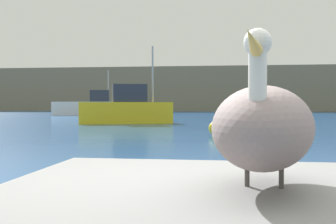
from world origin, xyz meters
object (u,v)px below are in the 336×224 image
at_px(fishing_boat_white, 90,106).
at_px(mooring_buoy, 216,128).
at_px(pelican, 263,127).
at_px(fishing_boat_yellow, 126,109).

relative_size(fishing_boat_white, mooring_buoy, 13.06).
height_order(pelican, mooring_buoy, pelican).
relative_size(pelican, mooring_buoy, 2.56).
xyz_separation_m(fishing_boat_white, mooring_buoy, (14.15, -26.29, -0.66)).
xyz_separation_m(fishing_boat_white, fishing_boat_yellow, (8.09, -16.97, 0.02)).
height_order(fishing_boat_white, fishing_boat_yellow, fishing_boat_yellow).
xyz_separation_m(pelican, fishing_boat_white, (-14.87, 41.78, -0.29)).
relative_size(pelican, fishing_boat_white, 0.20).
height_order(pelican, fishing_boat_white, fishing_boat_white).
bearing_deg(pelican, fishing_boat_yellow, -156.00).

